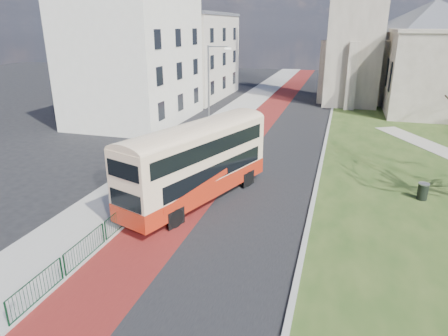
% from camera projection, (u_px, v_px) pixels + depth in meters
% --- Properties ---
extents(ground, '(160.00, 160.00, 0.00)m').
position_uv_depth(ground, '(180.00, 231.00, 20.01)').
color(ground, black).
rests_on(ground, ground).
extents(road_carriageway, '(9.00, 120.00, 0.01)m').
position_uv_depth(road_carriageway, '(276.00, 135.00, 37.66)').
color(road_carriageway, black).
rests_on(road_carriageway, ground).
extents(bus_lane, '(3.40, 120.00, 0.01)m').
position_uv_depth(bus_lane, '(248.00, 133.00, 38.38)').
color(bus_lane, '#591414').
rests_on(bus_lane, ground).
extents(pavement_west, '(4.00, 120.00, 0.12)m').
position_uv_depth(pavement_west, '(211.00, 129.00, 39.38)').
color(pavement_west, gray).
rests_on(pavement_west, ground).
extents(kerb_west, '(0.25, 120.00, 0.13)m').
position_uv_depth(kerb_west, '(230.00, 131.00, 38.85)').
color(kerb_west, '#999993').
rests_on(kerb_west, ground).
extents(kerb_east, '(0.25, 80.00, 0.13)m').
position_uv_depth(kerb_east, '(327.00, 133.00, 38.21)').
color(kerb_east, '#999993').
rests_on(kerb_east, ground).
extents(pedestrian_railing, '(0.07, 24.00, 1.12)m').
position_uv_depth(pedestrian_railing, '(160.00, 186.00, 24.23)').
color(pedestrian_railing, '#0B331A').
rests_on(pedestrian_railing, ground).
extents(street_block_near, '(10.30, 14.30, 13.00)m').
position_uv_depth(street_block_near, '(134.00, 58.00, 41.43)').
color(street_block_near, silver).
rests_on(street_block_near, ground).
extents(street_block_far, '(10.30, 16.30, 11.50)m').
position_uv_depth(street_block_far, '(190.00, 56.00, 56.12)').
color(street_block_far, beige).
rests_on(street_block_far, ground).
extents(streetlamp, '(2.13, 0.18, 8.00)m').
position_uv_depth(streetlamp, '(210.00, 86.00, 35.88)').
color(streetlamp, gray).
rests_on(streetlamp, pavement_west).
extents(bus, '(5.86, 10.89, 4.46)m').
position_uv_depth(bus, '(197.00, 160.00, 22.69)').
color(bus, '#A7230F').
rests_on(bus, ground).
extents(litter_bin, '(0.78, 0.78, 1.02)m').
position_uv_depth(litter_bin, '(423.00, 191.00, 23.45)').
color(litter_bin, black).
rests_on(litter_bin, grass_green).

